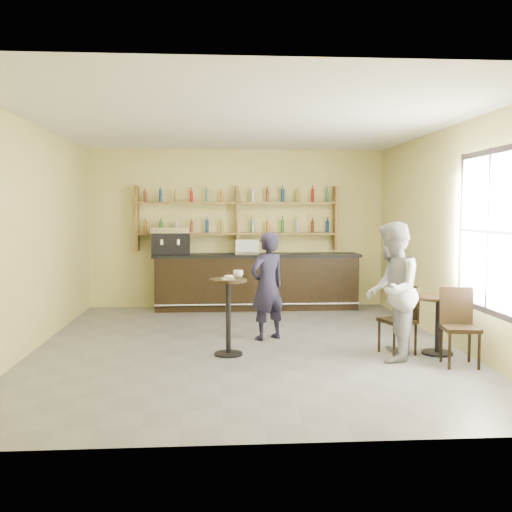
{
  "coord_description": "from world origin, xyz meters",
  "views": [
    {
      "loc": [
        -0.42,
        -8.15,
        1.97
      ],
      "look_at": [
        0.2,
        0.8,
        1.25
      ],
      "focal_mm": 40.0,
      "sensor_mm": 36.0,
      "label": 1
    }
  ],
  "objects": [
    {
      "name": "patron_second",
      "position": [
        1.87,
        -0.88,
        0.91
      ],
      "size": [
        0.97,
        1.08,
        1.82
      ],
      "primitive_type": "imported",
      "rotation": [
        0.0,
        0.0,
        -1.95
      ],
      "color": "gray",
      "rests_on": "floor"
    },
    {
      "name": "bar_counter",
      "position": [
        0.37,
        3.15,
        0.55
      ],
      "size": [
        4.09,
        0.8,
        1.11
      ],
      "primitive_type": null,
      "color": "black",
      "rests_on": "floor"
    },
    {
      "name": "shelf_unit",
      "position": [
        0.0,
        3.37,
        1.81
      ],
      "size": [
        4.0,
        0.26,
        1.4
      ],
      "primitive_type": null,
      "color": "brown",
      "rests_on": "wall_back"
    },
    {
      "name": "wall_right",
      "position": [
        3.0,
        0.0,
        1.6
      ],
      "size": [
        0.0,
        7.0,
        7.0
      ],
      "primitive_type": "plane",
      "rotation": [
        1.57,
        0.0,
        -1.57
      ],
      "color": "#D2CA77",
      "rests_on": "floor"
    },
    {
      "name": "espresso_machine",
      "position": [
        -1.32,
        3.15,
        1.37
      ],
      "size": [
        0.75,
        0.5,
        0.53
      ],
      "primitive_type": null,
      "rotation": [
        0.0,
        0.0,
        0.03
      ],
      "color": "black",
      "rests_on": "bar_counter"
    },
    {
      "name": "wall_back",
      "position": [
        0.0,
        3.5,
        1.6
      ],
      "size": [
        7.0,
        0.0,
        7.0
      ],
      "primitive_type": "plane",
      "rotation": [
        1.57,
        0.0,
        0.0
      ],
      "color": "#D2CA77",
      "rests_on": "floor"
    },
    {
      "name": "napkin",
      "position": [
        -0.27,
        -0.5,
        1.05
      ],
      "size": [
        0.2,
        0.2,
        0.0
      ],
      "primitive_type": "cube",
      "rotation": [
        0.0,
        0.0,
        0.39
      ],
      "color": "white",
      "rests_on": "pedestal_table"
    },
    {
      "name": "wall_left",
      "position": [
        -3.0,
        0.0,
        1.6
      ],
      "size": [
        0.0,
        7.0,
        7.0
      ],
      "primitive_type": "plane",
      "rotation": [
        1.57,
        0.0,
        1.57
      ],
      "color": "#D2CA77",
      "rests_on": "floor"
    },
    {
      "name": "liquor_bottles",
      "position": [
        0.0,
        3.37,
        1.98
      ],
      "size": [
        3.68,
        0.1,
        1.0
      ],
      "primitive_type": null,
      "color": "#8C5919",
      "rests_on": "shelf_unit"
    },
    {
      "name": "donut",
      "position": [
        -0.26,
        -0.51,
        1.07
      ],
      "size": [
        0.16,
        0.16,
        0.04
      ],
      "primitive_type": "torus",
      "rotation": [
        0.0,
        0.0,
        -0.37
      ],
      "color": "gold",
      "rests_on": "napkin"
    },
    {
      "name": "wall_front",
      "position": [
        0.0,
        -3.5,
        1.6
      ],
      "size": [
        7.0,
        0.0,
        7.0
      ],
      "primitive_type": "plane",
      "rotation": [
        -1.57,
        0.0,
        0.0
      ],
      "color": "#D2CA77",
      "rests_on": "floor"
    },
    {
      "name": "window_frame",
      "position": [
        2.99,
        -1.2,
        1.7
      ],
      "size": [
        0.04,
        1.7,
        2.1
      ],
      "primitive_type": null,
      "color": "black",
      "rests_on": "wall_right"
    },
    {
      "name": "pedestal_table",
      "position": [
        -0.27,
        -0.5,
        0.52
      ],
      "size": [
        0.58,
        0.58,
        1.05
      ],
      "primitive_type": null,
      "rotation": [
        0.0,
        0.0,
        -0.15
      ],
      "color": "black",
      "rests_on": "floor"
    },
    {
      "name": "pastry_case",
      "position": [
        0.18,
        3.15,
        1.25
      ],
      "size": [
        0.5,
        0.41,
        0.28
      ],
      "primitive_type": null,
      "rotation": [
        0.0,
        0.0,
        0.07
      ],
      "color": "silver",
      "rests_on": "bar_counter"
    },
    {
      "name": "cup_pedestal",
      "position": [
        -0.13,
        -0.4,
        1.1
      ],
      "size": [
        0.14,
        0.14,
        0.11
      ],
      "primitive_type": "imported",
      "rotation": [
        0.0,
        0.0,
        -0.03
      ],
      "color": "white",
      "rests_on": "pedestal_table"
    },
    {
      "name": "floor",
      "position": [
        0.0,
        0.0,
        0.0
      ],
      "size": [
        7.0,
        7.0,
        0.0
      ],
      "primitive_type": "plane",
      "color": "slate",
      "rests_on": "ground"
    },
    {
      "name": "window_pane",
      "position": [
        2.99,
        -1.2,
        1.7
      ],
      "size": [
        0.0,
        2.0,
        2.0
      ],
      "primitive_type": "plane",
      "rotation": [
        1.57,
        0.0,
        -1.57
      ],
      "color": "white",
      "rests_on": "wall_right"
    },
    {
      "name": "cup_cafe",
      "position": [
        2.65,
        -0.64,
        0.85
      ],
      "size": [
        0.12,
        0.12,
        0.08
      ],
      "primitive_type": "imported",
      "rotation": [
        0.0,
        0.0,
        0.39
      ],
      "color": "white",
      "rests_on": "cafe_table"
    },
    {
      "name": "ceiling",
      "position": [
        0.0,
        0.0,
        3.2
      ],
      "size": [
        7.0,
        7.0,
        0.0
      ],
      "primitive_type": "plane",
      "rotation": [
        3.14,
        0.0,
        0.0
      ],
      "color": "white",
      "rests_on": "wall_back"
    },
    {
      "name": "chair_south",
      "position": [
        2.65,
        -1.24,
        0.49
      ],
      "size": [
        0.47,
        0.47,
        0.98
      ],
      "primitive_type": null,
      "rotation": [
        0.0,
        0.0,
        -0.11
      ],
      "color": "black",
      "rests_on": "floor"
    },
    {
      "name": "man_main",
      "position": [
        0.35,
        0.42,
        0.82
      ],
      "size": [
        0.72,
        0.64,
        1.64
      ],
      "primitive_type": "imported",
      "rotation": [
        0.0,
        0.0,
        3.68
      ],
      "color": "black",
      "rests_on": "floor"
    },
    {
      "name": "chair_west",
      "position": [
        2.05,
        -0.59,
        0.47
      ],
      "size": [
        0.52,
        0.52,
        0.95
      ],
      "primitive_type": null,
      "rotation": [
        0.0,
        0.0,
        -1.26
      ],
      "color": "black",
      "rests_on": "floor"
    },
    {
      "name": "cafe_table",
      "position": [
        2.6,
        -0.64,
        0.4
      ],
      "size": [
        0.7,
        0.7,
        0.81
      ],
      "primitive_type": null,
      "rotation": [
        0.0,
        0.0,
        -0.1
      ],
      "color": "black",
      "rests_on": "floor"
    }
  ]
}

